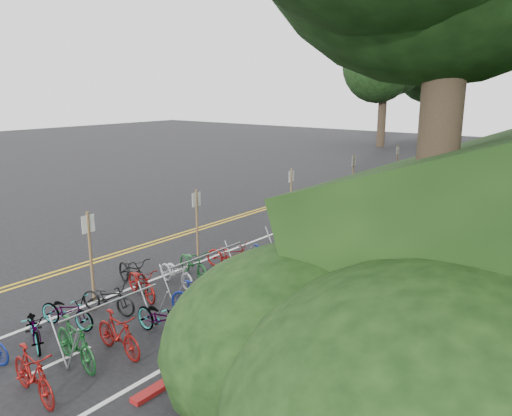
{
  "coord_description": "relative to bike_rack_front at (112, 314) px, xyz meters",
  "views": [
    {
      "loc": [
        12.78,
        -7.24,
        5.97
      ],
      "look_at": [
        0.89,
        8.06,
        1.3
      ],
      "focal_mm": 35.0,
      "sensor_mm": 36.0,
      "label": 1
    }
  ],
  "objects": [
    {
      "name": "road_markings",
      "position": [
        -2.92,
        10.94,
        -0.83
      ],
      "size": [
        7.47,
        80.0,
        0.01
      ],
      "color": "gold",
      "rests_on": "ground"
    },
    {
      "name": "bike_rack_front",
      "position": [
        0.0,
        0.0,
        0.0
      ],
      "size": [
        1.14,
        2.66,
        1.16
      ],
      "color": "#9CA0A7",
      "rests_on": "ground"
    },
    {
      "name": "bike_valet",
      "position": [
        -0.64,
        1.78,
        -0.35
      ],
      "size": [
        3.3,
        9.77,
        1.09
      ],
      "color": "navy",
      "rests_on": "ground"
    },
    {
      "name": "ground",
      "position": [
        -3.55,
        0.84,
        -0.83
      ],
      "size": [
        120.0,
        120.0,
        0.0
      ],
      "primitive_type": "plane",
      "color": "black",
      "rests_on": "ground"
    },
    {
      "name": "red_curb",
      "position": [
        2.15,
        12.84,
        -0.78
      ],
      "size": [
        0.25,
        28.0,
        0.1
      ],
      "primitive_type": "cube",
      "color": "maroon",
      "rests_on": "ground"
    },
    {
      "name": "bike_front",
      "position": [
        -2.55,
        2.62,
        -0.33
      ],
      "size": [
        1.1,
        2.04,
        1.02
      ],
      "primitive_type": "imported",
      "rotation": [
        0.0,
        0.0,
        1.34
      ],
      "color": "black",
      "rests_on": "ground"
    },
    {
      "name": "signposts_rest",
      "position": [
        -2.95,
        14.84,
        0.6
      ],
      "size": [
        0.08,
        18.4,
        2.5
      ],
      "color": "brown",
      "rests_on": "ground"
    },
    {
      "name": "bike_racks_rest",
      "position": [
        -0.55,
        13.84,
        0.02
      ],
      "size": [
        1.14,
        23.0,
        1.17
      ],
      "color": "#9CA0A7",
      "rests_on": "ground"
    },
    {
      "name": "signpost_near",
      "position": [
        -2.71,
        1.31,
        0.67
      ],
      "size": [
        0.08,
        0.4,
        2.63
      ],
      "color": "brown",
      "rests_on": "ground"
    }
  ]
}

